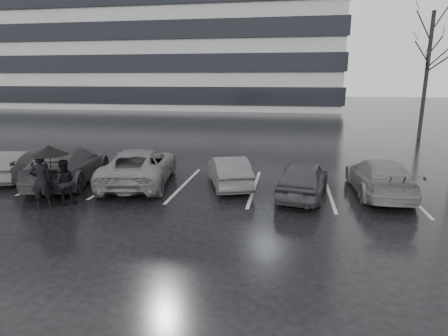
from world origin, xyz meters
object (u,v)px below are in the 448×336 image
Objects in this scene: car_west_a at (229,171)px; car_west_c at (68,165)px; car_west_d at (17,165)px; car_east at (379,177)px; car_main at (303,178)px; pedestrian_left at (41,180)px; car_west_b at (140,166)px; pedestrian_right at (64,182)px; tree_north at (426,76)px.

car_west_a is 0.71× the size of car_west_c.
car_west_d is (-2.51, 0.23, -0.14)m from car_west_c.
car_west_d is (-8.93, -0.44, 0.00)m from car_west_a.
car_west_d is 14.49m from car_east.
car_main reaches higher than car_west_d.
pedestrian_left is (-5.60, -3.47, 0.30)m from car_west_a.
car_east is at bearing 162.88° from pedestrian_left.
car_west_b is 9.10m from car_east.
car_west_a is at bearing -176.90° from pedestrian_right.
car_west_b is at bearing -0.32° from car_east.
car_west_a is 6.60m from pedestrian_left.
car_east is at bearing -111.93° from tree_north.
car_main is 0.75× the size of car_west_c.
pedestrian_left is at bearing 6.38° from pedestrian_right.
car_west_a is at bearing 174.83° from car_west_b.
car_west_b reaches higher than car_east.
tree_north reaches higher than car_west_d.
car_west_a is (-2.83, 0.82, -0.05)m from car_main.
car_east is 2.48× the size of pedestrian_left.
car_west_a is 0.82× the size of car_east.
pedestrian_right reaches higher than car_main.
pedestrian_right is at bearing 108.71° from car_west_c.
car_west_c is at bearing 8.75° from car_main.
car_main is at bearing 165.47° from car_west_b.
car_west_c reaches higher than car_west_b.
car_west_c is at bearing -12.82° from car_west_a.
car_west_b is at bearing -135.46° from tree_north.
pedestrian_right reaches higher than car_west_b.
car_west_c is at bearing -2.10° from car_west_b.
car_main reaches higher than car_east.
car_main is at bearing 163.57° from pedestrian_left.
tree_north is at bearing -109.67° from car_main.
car_west_b reaches higher than car_west_d.
car_west_c is 23.63m from tree_north.
pedestrian_right is (-1.51, -2.81, 0.05)m from car_west_b.
car_west_d is at bearing -143.83° from tree_north.
car_west_b is (-6.37, 0.54, 0.06)m from car_main.
pedestrian_left is 1.18× the size of pedestrian_right.
car_west_d is 2.40× the size of pedestrian_right.
car_main is 1.05× the size of car_west_d.
car_west_b is 3.81m from pedestrian_left.
tree_north is (17.02, 17.91, 3.35)m from pedestrian_left.
tree_north reaches higher than pedestrian_left.
pedestrian_left is 24.93m from tree_north.
car_west_a is 2.02× the size of pedestrian_left.
tree_north reaches higher than car_east.
pedestrian_left is (-2.06, -3.19, 0.19)m from car_west_b.
car_west_a is at bearing 177.90° from pedestrian_left.
tree_north is at bearing -167.45° from pedestrian_left.
car_west_b reaches higher than car_main.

